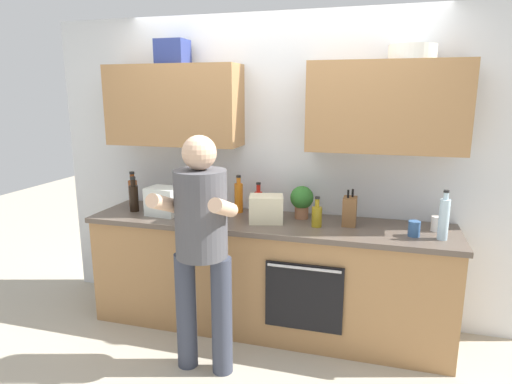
# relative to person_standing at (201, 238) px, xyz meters

# --- Properties ---
(ground_plane) EXTENTS (12.00, 12.00, 0.00)m
(ground_plane) POSITION_rel_person_standing_xyz_m (0.27, 0.67, -0.96)
(ground_plane) COLOR #B2A893
(back_wall_unit) EXTENTS (4.00, 0.38, 2.50)m
(back_wall_unit) POSITION_rel_person_standing_xyz_m (0.27, 0.94, 0.54)
(back_wall_unit) COLOR silver
(back_wall_unit) RESTS_ON ground
(counter) EXTENTS (2.84, 0.67, 0.90)m
(counter) POSITION_rel_person_standing_xyz_m (0.27, 0.67, -0.50)
(counter) COLOR #A37547
(counter) RESTS_ON ground
(person_standing) EXTENTS (0.49, 0.45, 1.62)m
(person_standing) POSITION_rel_person_standing_xyz_m (0.00, 0.00, 0.00)
(person_standing) COLOR #383D4C
(person_standing) RESTS_ON ground
(bottle_vinegar) EXTENTS (0.08, 0.08, 0.31)m
(bottle_vinegar) POSITION_rel_person_standing_xyz_m (-0.97, 0.78, 0.07)
(bottle_vinegar) COLOR brown
(bottle_vinegar) RESTS_ON counter
(bottle_syrup) EXTENTS (0.07, 0.07, 0.31)m
(bottle_syrup) POSITION_rel_person_standing_xyz_m (-0.15, 0.48, 0.07)
(bottle_syrup) COLOR #8C4C14
(bottle_syrup) RESTS_ON counter
(bottle_oil) EXTENTS (0.08, 0.08, 0.23)m
(bottle_oil) POSITION_rel_person_standing_xyz_m (0.66, 0.63, 0.03)
(bottle_oil) COLOR olive
(bottle_oil) RESTS_ON counter
(bottle_hotsauce) EXTENTS (0.06, 0.06, 0.27)m
(bottle_hotsauce) POSITION_rel_person_standing_xyz_m (0.15, 0.84, 0.05)
(bottle_hotsauce) COLOR red
(bottle_hotsauce) RESTS_ON counter
(bottle_water) EXTENTS (0.07, 0.07, 0.34)m
(bottle_water) POSITION_rel_person_standing_xyz_m (1.53, 0.57, 0.09)
(bottle_water) COLOR silver
(bottle_water) RESTS_ON counter
(bottle_soy) EXTENTS (0.08, 0.08, 0.30)m
(bottle_soy) POSITION_rel_person_standing_xyz_m (-0.88, 0.65, 0.07)
(bottle_soy) COLOR black
(bottle_soy) RESTS_ON counter
(bottle_juice) EXTENTS (0.07, 0.07, 0.31)m
(bottle_juice) POSITION_rel_person_standing_xyz_m (-0.02, 0.85, 0.08)
(bottle_juice) COLOR orange
(bottle_juice) RESTS_ON counter
(cup_coffee) EXTENTS (0.08, 0.08, 0.11)m
(cup_coffee) POSITION_rel_person_standing_xyz_m (1.51, 0.76, -0.00)
(cup_coffee) COLOR white
(cup_coffee) RESTS_ON counter
(cup_tea) EXTENTS (0.08, 0.08, 0.11)m
(cup_tea) POSITION_rel_person_standing_xyz_m (1.35, 0.59, -0.00)
(cup_tea) COLOR #33598C
(cup_tea) RESTS_ON counter
(knife_block) EXTENTS (0.10, 0.14, 0.28)m
(knife_block) POSITION_rel_person_standing_xyz_m (0.89, 0.73, 0.05)
(knife_block) COLOR brown
(knife_block) RESTS_ON counter
(potted_herb) EXTENTS (0.18, 0.18, 0.26)m
(potted_herb) POSITION_rel_person_standing_xyz_m (0.51, 0.82, 0.09)
(potted_herb) COLOR #9E6647
(potted_herb) RESTS_ON counter
(grocery_bag_rice) EXTENTS (0.30, 0.25, 0.21)m
(grocery_bag_rice) POSITION_rel_person_standing_xyz_m (0.27, 0.65, 0.05)
(grocery_bag_rice) COLOR beige
(grocery_bag_rice) RESTS_ON counter
(grocery_bag_produce) EXTENTS (0.28, 0.23, 0.23)m
(grocery_bag_produce) POSITION_rel_person_standing_xyz_m (-0.59, 0.61, 0.06)
(grocery_bag_produce) COLOR silver
(grocery_bag_produce) RESTS_ON counter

